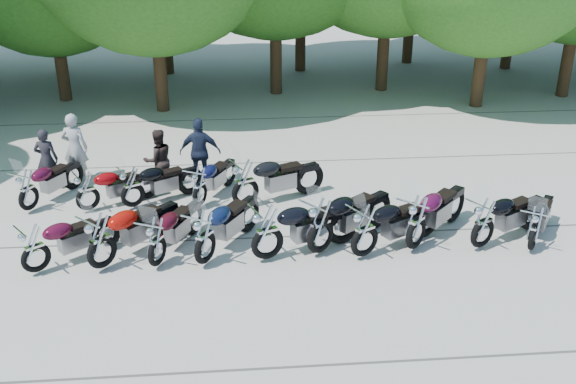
{
  "coord_description": "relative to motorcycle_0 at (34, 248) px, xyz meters",
  "views": [
    {
      "loc": [
        -1.13,
        -11.79,
        7.15
      ],
      "look_at": [
        0.0,
        1.5,
        1.1
      ],
      "focal_mm": 42.0,
      "sensor_mm": 36.0,
      "label": 1
    }
  ],
  "objects": [
    {
      "name": "rider_2",
      "position": [
        3.16,
        4.26,
        0.3
      ],
      "size": [
        1.1,
        0.52,
        1.82
      ],
      "primitive_type": "imported",
      "rotation": [
        0.0,
        0.0,
        3.07
      ],
      "color": "#1C253B",
      "rests_on": "ground"
    },
    {
      "name": "motorcycle_4",
      "position": [
        4.66,
        0.11,
        0.1
      ],
      "size": [
        2.61,
        1.63,
        1.42
      ],
      "primitive_type": null,
      "rotation": [
        0.0,
        0.0,
        1.94
      ],
      "color": "black",
      "rests_on": "ground"
    },
    {
      "name": "motorcycle_14",
      "position": [
        4.27,
        2.72,
        0.09
      ],
      "size": [
        2.57,
        1.69,
        1.4
      ],
      "primitive_type": null,
      "rotation": [
        0.0,
        0.0,
        1.99
      ],
      "color": "black",
      "rests_on": "ground"
    },
    {
      "name": "motorcycle_9",
      "position": [
        10.34,
        0.05,
        -0.03
      ],
      "size": [
        1.66,
        2.03,
        1.15
      ],
      "primitive_type": null,
      "rotation": [
        0.0,
        0.0,
        2.54
      ],
      "color": "black",
      "rests_on": "ground"
    },
    {
      "name": "motorcycle_13",
      "position": [
        3.17,
        2.83,
        -0.02
      ],
      "size": [
        1.53,
        2.13,
        1.18
      ],
      "primitive_type": null,
      "rotation": [
        0.0,
        0.0,
        2.66
      ],
      "color": "#0C0F37",
      "rests_on": "ground"
    },
    {
      "name": "motorcycle_3",
      "position": [
        3.38,
        0.06,
        0.07
      ],
      "size": [
        1.91,
        2.43,
        1.36
      ],
      "primitive_type": null,
      "rotation": [
        0.0,
        0.0,
        2.58
      ],
      "color": "black",
      "rests_on": "ground"
    },
    {
      "name": "motorcycle_11",
      "position": [
        0.51,
        2.82,
        -0.03
      ],
      "size": [
        2.11,
        1.51,
        1.16
      ],
      "primitive_type": null,
      "rotation": [
        0.0,
        0.0,
        2.06
      ],
      "color": "maroon",
      "rests_on": "ground"
    },
    {
      "name": "motorcycle_0",
      "position": [
        0.0,
        0.0,
        0.0
      ],
      "size": [
        2.1,
        1.83,
        1.22
      ],
      "primitive_type": null,
      "rotation": [
        0.0,
        0.0,
        2.23
      ],
      "color": "#3F081C",
      "rests_on": "ground"
    },
    {
      "name": "motorcycle_5",
      "position": [
        5.79,
        0.29,
        0.12
      ],
      "size": [
        2.49,
        2.2,
        1.45
      ],
      "primitive_type": null,
      "rotation": [
        0.0,
        0.0,
        2.24
      ],
      "color": "black",
      "rests_on": "ground"
    },
    {
      "name": "rider_3",
      "position": [
        -0.12,
        4.81,
        0.33
      ],
      "size": [
        0.75,
        0.57,
        1.87
      ],
      "primitive_type": "imported",
      "rotation": [
        0.0,
        0.0,
        2.95
      ],
      "color": "#97989A",
      "rests_on": "ground"
    },
    {
      "name": "motorcycle_1",
      "position": [
        1.3,
        0.04,
        0.09
      ],
      "size": [
        2.23,
        2.32,
        1.4
      ],
      "primitive_type": null,
      "rotation": [
        0.0,
        0.0,
        2.39
      ],
      "color": "#9D0C05",
      "rests_on": "ground"
    },
    {
      "name": "motorcycle_10",
      "position": [
        -0.91,
        2.96,
        -0.01
      ],
      "size": [
        1.63,
        2.16,
        1.2
      ],
      "primitive_type": null,
      "rotation": [
        0.0,
        0.0,
        2.61
      ],
      "color": "#3F081F",
      "rests_on": "ground"
    },
    {
      "name": "motorcycle_12",
      "position": [
        1.56,
        2.91,
        -0.0
      ],
      "size": [
        2.18,
        1.64,
        1.21
      ],
      "primitive_type": null,
      "rotation": [
        0.0,
        0.0,
        2.1
      ],
      "color": "black",
      "rests_on": "ground"
    },
    {
      "name": "motorcycle_6",
      "position": [
        6.69,
        0.06,
        0.08
      ],
      "size": [
        2.48,
        1.82,
        1.37
      ],
      "primitive_type": null,
      "rotation": [
        0.0,
        0.0,
        2.07
      ],
      "color": "black",
      "rests_on": "ground"
    },
    {
      "name": "rider_0",
      "position": [
        -0.75,
        4.34,
        0.21
      ],
      "size": [
        0.63,
        0.44,
        1.63
      ],
      "primitive_type": "imported",
      "rotation": [
        0.0,
        0.0,
        3.05
      ],
      "color": "black",
      "rests_on": "ground"
    },
    {
      "name": "rider_1",
      "position": [
        2.11,
        4.04,
        0.21
      ],
      "size": [
        0.97,
        0.88,
        1.63
      ],
      "primitive_type": "imported",
      "rotation": [
        0.0,
        0.0,
        3.55
      ],
      "color": "black",
      "rests_on": "ground"
    },
    {
      "name": "motorcycle_8",
      "position": [
        9.28,
        0.23,
        0.06
      ],
      "size": [
        2.4,
        1.8,
        1.33
      ],
      "primitive_type": null,
      "rotation": [
        0.0,
        0.0,
        2.09
      ],
      "color": "black",
      "rests_on": "ground"
    },
    {
      "name": "ground",
      "position": [
        5.18,
        -0.34,
        -0.61
      ],
      "size": [
        90.0,
        90.0,
        0.0
      ],
      "primitive_type": "plane",
      "color": "#9E988E",
      "rests_on": "ground"
    },
    {
      "name": "motorcycle_2",
      "position": [
        2.4,
        0.06,
        0.01
      ],
      "size": [
        1.53,
        2.28,
        1.24
      ],
      "primitive_type": null,
      "rotation": [
        0.0,
        0.0,
        2.71
      ],
      "color": "#390712",
      "rests_on": "ground"
    },
    {
      "name": "motorcycle_7",
      "position": [
        7.84,
        0.3,
        0.1
      ],
      "size": [
        2.29,
        2.35,
        1.42
      ],
      "primitive_type": null,
      "rotation": [
        0.0,
        0.0,
        2.38
      ],
      "color": "#400828",
      "rests_on": "ground"
    }
  ]
}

